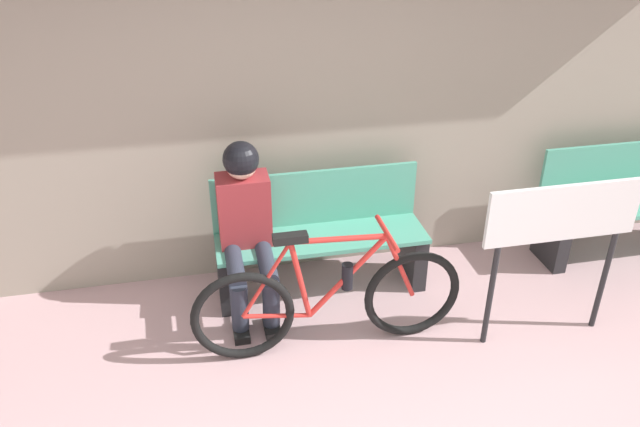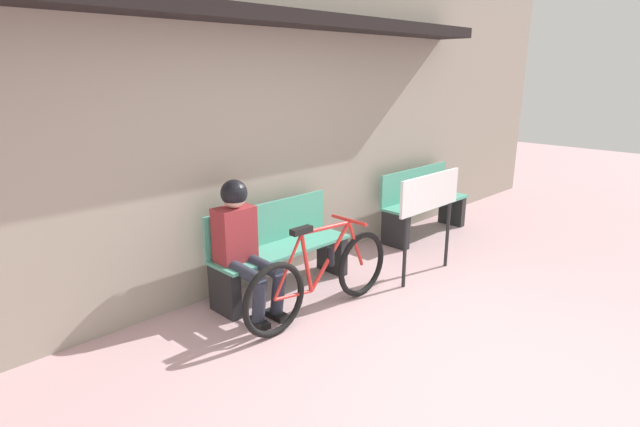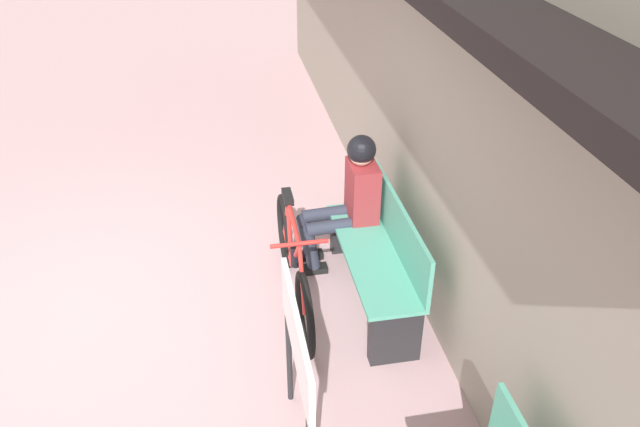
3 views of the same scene
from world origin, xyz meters
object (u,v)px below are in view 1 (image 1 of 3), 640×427
object	(u,v)px
signboard	(561,225)
park_bench_near	(320,239)
person_seated	(246,219)
bicycle	(330,301)
park_bench_far	(628,206)

from	to	relation	value
signboard	park_bench_near	bearing A→B (deg)	147.50
person_seated	bicycle	bearing A→B (deg)	-50.34
park_bench_far	signboard	size ratio (longest dim) A/B	1.29
person_seated	signboard	world-z (taller)	person_seated
park_bench_near	signboard	size ratio (longest dim) A/B	1.35
person_seated	park_bench_far	bearing A→B (deg)	2.26
park_bench_near	park_bench_far	distance (m)	2.42
bicycle	park_bench_far	distance (m)	2.57
person_seated	park_bench_far	xyz separation A→B (m)	(2.93, 0.12, -0.29)
bicycle	signboard	bearing A→B (deg)	-7.19
park_bench_far	signboard	world-z (taller)	signboard
park_bench_near	person_seated	bearing A→B (deg)	-167.18
bicycle	park_bench_far	size ratio (longest dim) A/B	1.21
park_bench_near	bicycle	size ratio (longest dim) A/B	0.86
park_bench_near	park_bench_far	world-z (taller)	same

